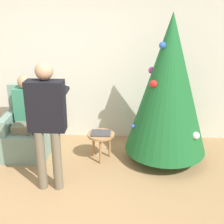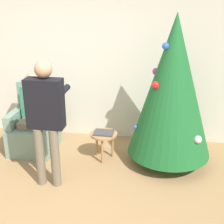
% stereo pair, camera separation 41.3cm
% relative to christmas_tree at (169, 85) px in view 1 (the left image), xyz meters
% --- Properties ---
extents(ground_plane, '(14.00, 14.00, 0.00)m').
position_rel_christmas_tree_xyz_m(ground_plane, '(-1.35, -1.42, -1.18)').
color(ground_plane, '#99754C').
extents(wall_back, '(8.00, 0.06, 2.70)m').
position_rel_christmas_tree_xyz_m(wall_back, '(-1.35, 0.81, 0.17)').
color(wall_back, beige).
rests_on(wall_back, ground_plane).
extents(christmas_tree, '(1.20, 1.20, 2.18)m').
position_rel_christmas_tree_xyz_m(christmas_tree, '(0.00, 0.00, 0.00)').
color(christmas_tree, brown).
rests_on(christmas_tree, ground_plane).
extents(armchair, '(0.67, 0.75, 1.06)m').
position_rel_christmas_tree_xyz_m(armchair, '(-2.13, 0.12, -0.82)').
color(armchair, gray).
rests_on(armchair, ground_plane).
extents(person_seated, '(0.36, 0.46, 1.25)m').
position_rel_christmas_tree_xyz_m(person_seated, '(-2.13, 0.08, -0.49)').
color(person_seated, '#6B604C').
rests_on(person_seated, ground_plane).
extents(person_standing, '(0.47, 0.57, 1.65)m').
position_rel_christmas_tree_xyz_m(person_standing, '(-1.56, -0.79, -0.18)').
color(person_standing, '#6B604C').
rests_on(person_standing, ground_plane).
extents(side_stool, '(0.41, 0.41, 0.43)m').
position_rel_christmas_tree_xyz_m(side_stool, '(-0.97, -0.06, -0.82)').
color(side_stool, '#A37547').
rests_on(side_stool, ground_plane).
extents(laptop, '(0.29, 0.24, 0.02)m').
position_rel_christmas_tree_xyz_m(laptop, '(-0.97, -0.06, -0.74)').
color(laptop, '#38383D').
rests_on(laptop, side_stool).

